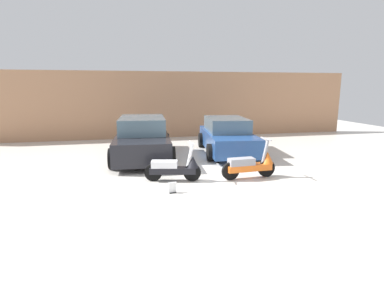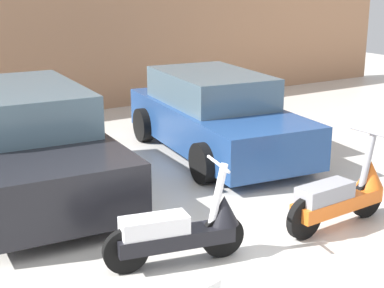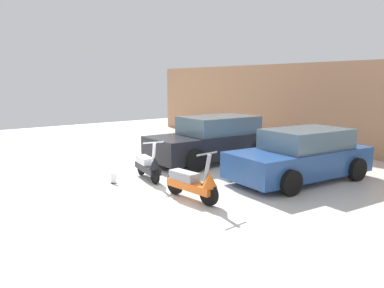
% 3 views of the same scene
% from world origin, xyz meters
% --- Properties ---
extents(ground_plane, '(28.00, 28.00, 0.00)m').
position_xyz_m(ground_plane, '(0.00, 0.00, 0.00)').
color(ground_plane, silver).
extents(wall_back, '(19.60, 0.12, 3.22)m').
position_xyz_m(wall_back, '(0.00, 7.90, 1.61)').
color(wall_back, tan).
rests_on(wall_back, ground_plane).
extents(scooter_front_left, '(1.49, 0.62, 1.05)m').
position_xyz_m(scooter_front_left, '(-0.57, 0.76, 0.37)').
color(scooter_front_left, black).
rests_on(scooter_front_left, ground_plane).
extents(scooter_front_right, '(1.58, 0.57, 1.10)m').
position_xyz_m(scooter_front_right, '(1.52, 0.59, 0.39)').
color(scooter_front_right, black).
rests_on(scooter_front_right, ground_plane).
extents(car_rear_left, '(2.24, 4.31, 1.43)m').
position_xyz_m(car_rear_left, '(-1.28, 3.70, 0.68)').
color(car_rear_left, black).
rests_on(car_rear_left, ground_plane).
extents(car_rear_center, '(2.22, 4.05, 1.32)m').
position_xyz_m(car_rear_center, '(1.92, 3.86, 0.63)').
color(car_rear_center, navy).
rests_on(car_rear_center, ground_plane).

